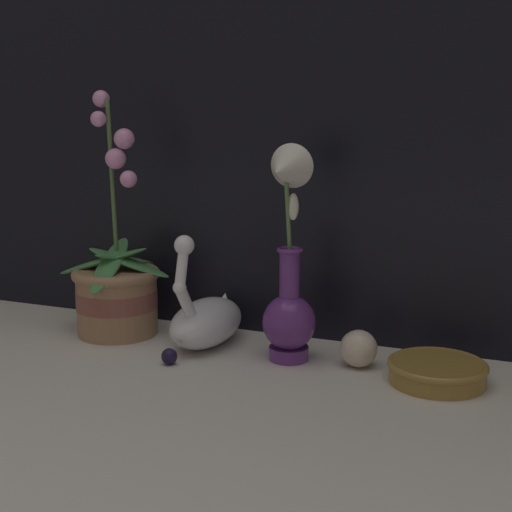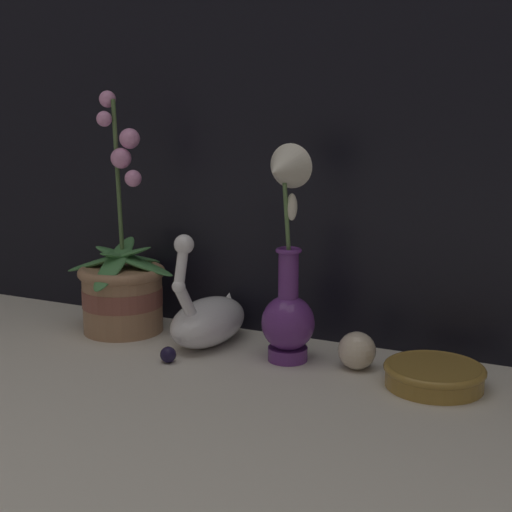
# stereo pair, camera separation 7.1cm
# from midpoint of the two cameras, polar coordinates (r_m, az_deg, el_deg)

# --- Properties ---
(ground_plane) EXTENTS (2.80, 2.80, 0.00)m
(ground_plane) POSITION_cam_midpoint_polar(r_m,az_deg,el_deg) (1.13, -2.79, -9.84)
(ground_plane) COLOR beige
(window_backdrop) EXTENTS (2.80, 0.03, 1.20)m
(window_backdrop) POSITION_cam_midpoint_polar(r_m,az_deg,el_deg) (1.31, 1.94, 19.70)
(window_backdrop) COLOR black
(window_backdrop) RESTS_ON ground_plane
(orchid_potted_plant) EXTENTS (0.23, 0.21, 0.45)m
(orchid_potted_plant) POSITION_cam_midpoint_polar(r_m,az_deg,el_deg) (1.37, -12.55, -2.57)
(orchid_potted_plant) COLOR #9E7556
(orchid_potted_plant) RESTS_ON ground_plane
(swan_figurine) EXTENTS (0.11, 0.22, 0.21)m
(swan_figurine) POSITION_cam_midpoint_polar(r_m,az_deg,el_deg) (1.29, -5.57, -5.03)
(swan_figurine) COLOR white
(swan_figurine) RESTS_ON ground_plane
(blue_vase) EXTENTS (0.09, 0.12, 0.36)m
(blue_vase) POSITION_cam_midpoint_polar(r_m,az_deg,el_deg) (1.17, 0.82, -1.70)
(blue_vase) COLOR #602D7F
(blue_vase) RESTS_ON ground_plane
(glass_sphere) EXTENTS (0.06, 0.06, 0.06)m
(glass_sphere) POSITION_cam_midpoint_polar(r_m,az_deg,el_deg) (1.18, 6.50, -7.38)
(glass_sphere) COLOR beige
(glass_sphere) RESTS_ON ground_plane
(amber_dish) EXTENTS (0.15, 0.15, 0.03)m
(amber_dish) POSITION_cam_midpoint_polar(r_m,az_deg,el_deg) (1.14, 12.56, -8.94)
(amber_dish) COLOR olive
(amber_dish) RESTS_ON ground_plane
(glass_bauble) EXTENTS (0.03, 0.03, 0.03)m
(glass_bauble) POSITION_cam_midpoint_polar(r_m,az_deg,el_deg) (1.21, -8.65, -7.96)
(glass_bauble) COLOR #191433
(glass_bauble) RESTS_ON ground_plane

